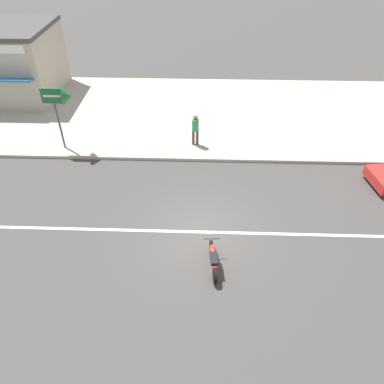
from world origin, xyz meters
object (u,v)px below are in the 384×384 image
at_px(pedestrian_near_clock, 195,128).
at_px(motorcycle_1, 213,258).
at_px(arrow_signboard, 64,99).
at_px(shopfront_mid_block, 8,61).

bearing_deg(pedestrian_near_clock, motorcycle_1, -83.95).
bearing_deg(arrow_signboard, motorcycle_1, -46.84).
xyz_separation_m(motorcycle_1, pedestrian_near_clock, (-0.83, 7.87, 0.68)).
bearing_deg(shopfront_mid_block, pedestrian_near_clock, -26.80).
bearing_deg(motorcycle_1, shopfront_mid_block, 132.12).
distance_m(motorcycle_1, arrow_signboard, 10.31).
xyz_separation_m(arrow_signboard, shopfront_mid_block, (-5.54, 6.40, -0.57)).
bearing_deg(motorcycle_1, arrow_signboard, 133.16).
height_order(arrow_signboard, shopfront_mid_block, shopfront_mid_block).
relative_size(motorcycle_1, shopfront_mid_block, 0.31).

